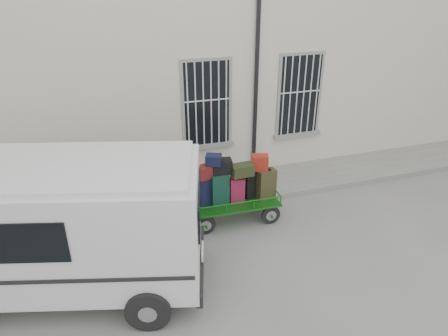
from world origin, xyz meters
TOP-DOWN VIEW (x-y plane):
  - ground at (0.00, 0.00)m, footprint 80.00×80.00m
  - building at (0.00, 5.50)m, footprint 24.00×5.15m
  - sidewalk at (0.00, 2.20)m, footprint 24.00×1.70m
  - luggage_cart at (-0.42, 0.81)m, footprint 2.40×1.01m
  - van at (-4.06, -0.34)m, footprint 5.34×3.37m

SIDE VIEW (x-z plane):
  - ground at x=0.00m, z-range 0.00..0.00m
  - sidewalk at x=0.00m, z-range 0.00..0.15m
  - luggage_cart at x=-0.42m, z-range 0.02..1.76m
  - van at x=-4.06m, z-range 0.18..2.69m
  - building at x=0.00m, z-range 0.00..6.00m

